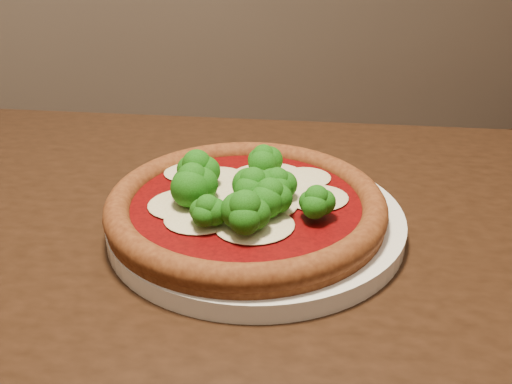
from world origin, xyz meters
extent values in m
cube|color=black|center=(-0.23, 0.17, 0.73)|extent=(1.37, 1.11, 0.04)
cylinder|color=white|center=(-0.16, 0.19, 0.76)|extent=(0.28, 0.28, 0.02)
cylinder|color=brown|center=(-0.17, 0.19, 0.77)|extent=(0.26, 0.26, 0.01)
torus|color=brown|center=(-0.17, 0.19, 0.78)|extent=(0.26, 0.26, 0.02)
cylinder|color=#620405|center=(-0.17, 0.19, 0.78)|extent=(0.22, 0.22, 0.00)
ellipsoid|color=beige|center=(-0.23, 0.20, 0.78)|extent=(0.07, 0.06, 0.01)
ellipsoid|color=beige|center=(-0.19, 0.25, 0.78)|extent=(0.06, 0.05, 0.00)
ellipsoid|color=beige|center=(-0.11, 0.18, 0.78)|extent=(0.06, 0.05, 0.00)
ellipsoid|color=beige|center=(-0.18, 0.19, 0.78)|extent=(0.12, 0.11, 0.01)
ellipsoid|color=beige|center=(-0.22, 0.17, 0.78)|extent=(0.07, 0.06, 0.01)
ellipsoid|color=beige|center=(-0.21, 0.27, 0.78)|extent=(0.05, 0.05, 0.00)
ellipsoid|color=beige|center=(-0.10, 0.22, 0.78)|extent=(0.06, 0.05, 0.00)
ellipsoid|color=beige|center=(-0.18, 0.14, 0.78)|extent=(0.07, 0.06, 0.01)
ellipsoid|color=beige|center=(-0.14, 0.23, 0.78)|extent=(0.08, 0.07, 0.01)
ellipsoid|color=#1E7C13|center=(-0.19, 0.13, 0.81)|extent=(0.05, 0.05, 0.04)
ellipsoid|color=#1E7C13|center=(-0.14, 0.24, 0.80)|extent=(0.04, 0.04, 0.03)
ellipsoid|color=#1E7C13|center=(-0.12, 0.14, 0.80)|extent=(0.04, 0.04, 0.03)
ellipsoid|color=#1E7C13|center=(-0.15, 0.18, 0.80)|extent=(0.04, 0.04, 0.03)
ellipsoid|color=#1E7C13|center=(-0.17, 0.18, 0.81)|extent=(0.04, 0.04, 0.04)
ellipsoid|color=#1E7C13|center=(-0.22, 0.15, 0.80)|extent=(0.04, 0.04, 0.03)
ellipsoid|color=#1E7C13|center=(-0.21, 0.23, 0.81)|extent=(0.05, 0.05, 0.04)
ellipsoid|color=#1E7C13|center=(-0.16, 0.16, 0.81)|extent=(0.04, 0.04, 0.04)
ellipsoid|color=#1E7C13|center=(-0.22, 0.20, 0.81)|extent=(0.05, 0.05, 0.04)
camera|label=1|loc=(-0.29, -0.27, 1.04)|focal=40.00mm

